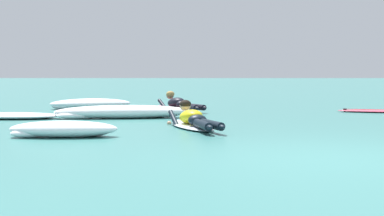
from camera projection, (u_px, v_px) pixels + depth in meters
The scene contains 8 objects.
ground_plane at pixel (255, 108), 17.44m from camera, with size 120.00×120.00×0.00m, color #387A75.
surfer_near at pixel (193, 121), 11.28m from camera, with size 1.11×2.52×0.54m.
surfer_far at pixel (179, 105), 16.21m from camera, with size 1.54×2.55×0.53m.
drifting_surfboard at pixel (382, 111), 15.44m from camera, with size 2.27×1.04×0.16m.
whitewater_front at pixel (12, 116), 13.51m from camera, with size 2.14×0.98×0.13m.
whitewater_mid_left at pixel (124, 112), 13.61m from camera, with size 3.05×1.06×0.29m.
whitewater_mid_right at pixel (64, 129), 9.83m from camera, with size 1.71×0.70×0.26m.
whitewater_back at pixel (91, 104), 16.93m from camera, with size 2.36×1.55×0.28m.
Camera 1 is at (-1.67, -7.41, 1.06)m, focal length 58.47 mm.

